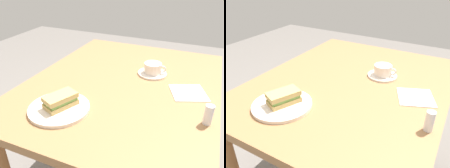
% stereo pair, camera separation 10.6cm
% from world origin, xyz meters
% --- Properties ---
extents(dining_table, '(1.13, 0.90, 0.72)m').
position_xyz_m(dining_table, '(0.00, 0.00, 0.62)').
color(dining_table, '#966A41').
rests_on(dining_table, ground_plane).
extents(sandwich_plate, '(0.25, 0.25, 0.01)m').
position_xyz_m(sandwich_plate, '(-0.34, 0.15, 0.73)').
color(sandwich_plate, silver).
rests_on(sandwich_plate, dining_table).
extents(sandwich_front, '(0.15, 0.12, 0.05)m').
position_xyz_m(sandwich_front, '(-0.33, 0.15, 0.76)').
color(sandwich_front, tan).
rests_on(sandwich_front, sandwich_plate).
extents(coffee_saucer, '(0.15, 0.15, 0.01)m').
position_xyz_m(coffee_saucer, '(0.13, -0.11, 0.73)').
color(coffee_saucer, silver).
rests_on(coffee_saucer, dining_table).
extents(coffee_cup, '(0.09, 0.12, 0.05)m').
position_xyz_m(coffee_cup, '(0.13, -0.11, 0.76)').
color(coffee_cup, silver).
rests_on(coffee_cup, coffee_saucer).
extents(spoon, '(0.10, 0.02, 0.01)m').
position_xyz_m(spoon, '(0.21, -0.11, 0.73)').
color(spoon, silver).
rests_on(spoon, coffee_saucer).
extents(napkin, '(0.20, 0.20, 0.00)m').
position_xyz_m(napkin, '(0.01, -0.31, 0.72)').
color(napkin, white).
rests_on(napkin, dining_table).
extents(salt_shaker, '(0.03, 0.03, 0.08)m').
position_xyz_m(salt_shaker, '(-0.19, -0.40, 0.76)').
color(salt_shaker, silver).
rests_on(salt_shaker, dining_table).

